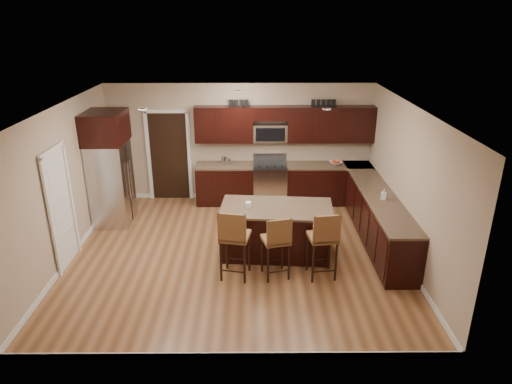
{
  "coord_description": "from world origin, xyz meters",
  "views": [
    {
      "loc": [
        0.3,
        -7.4,
        4.15
      ],
      "look_at": [
        0.35,
        0.4,
        1.06
      ],
      "focal_mm": 32.0,
      "sensor_mm": 36.0,
      "label": 1
    }
  ],
  "objects_px": {
    "range": "(270,183)",
    "island": "(276,232)",
    "stool_left": "(234,237)",
    "stool_mid": "(277,240)",
    "refrigerator": "(110,168)",
    "stool_right": "(324,238)"
  },
  "relations": [
    {
      "from": "stool_mid",
      "to": "refrigerator",
      "type": "height_order",
      "value": "refrigerator"
    },
    {
      "from": "range",
      "to": "stool_mid",
      "type": "bearing_deg",
      "value": -90.02
    },
    {
      "from": "island",
      "to": "stool_mid",
      "type": "height_order",
      "value": "stool_mid"
    },
    {
      "from": "range",
      "to": "stool_mid",
      "type": "distance_m",
      "value": 3.27
    },
    {
      "from": "stool_left",
      "to": "stool_right",
      "type": "relative_size",
      "value": 1.03
    },
    {
      "from": "range",
      "to": "stool_left",
      "type": "distance_m",
      "value": 3.36
    },
    {
      "from": "stool_right",
      "to": "refrigerator",
      "type": "bearing_deg",
      "value": 143.75
    },
    {
      "from": "island",
      "to": "stool_left",
      "type": "relative_size",
      "value": 1.68
    },
    {
      "from": "stool_left",
      "to": "stool_right",
      "type": "bearing_deg",
      "value": 11.12
    },
    {
      "from": "stool_mid",
      "to": "refrigerator",
      "type": "xyz_separation_m",
      "value": [
        -3.3,
        2.21,
        0.51
      ]
    },
    {
      "from": "range",
      "to": "refrigerator",
      "type": "bearing_deg",
      "value": -162.33
    },
    {
      "from": "range",
      "to": "stool_mid",
      "type": "height_order",
      "value": "stool_mid"
    },
    {
      "from": "stool_right",
      "to": "refrigerator",
      "type": "xyz_separation_m",
      "value": [
        -4.06,
        2.22,
        0.46
      ]
    },
    {
      "from": "stool_right",
      "to": "island",
      "type": "bearing_deg",
      "value": 123.05
    },
    {
      "from": "stool_mid",
      "to": "refrigerator",
      "type": "relative_size",
      "value": 0.48
    },
    {
      "from": "stool_mid",
      "to": "refrigerator",
      "type": "bearing_deg",
      "value": 131.36
    },
    {
      "from": "stool_left",
      "to": "island",
      "type": "bearing_deg",
      "value": 60.59
    },
    {
      "from": "range",
      "to": "stool_mid",
      "type": "xyz_separation_m",
      "value": [
        -0.0,
        -3.26,
        0.23
      ]
    },
    {
      "from": "island",
      "to": "stool_left",
      "type": "xyz_separation_m",
      "value": [
        -0.73,
        -0.85,
        0.34
      ]
    },
    {
      "from": "island",
      "to": "refrigerator",
      "type": "distance_m",
      "value": 3.68
    },
    {
      "from": "stool_left",
      "to": "refrigerator",
      "type": "relative_size",
      "value": 0.52
    },
    {
      "from": "range",
      "to": "island",
      "type": "distance_m",
      "value": 2.42
    }
  ]
}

